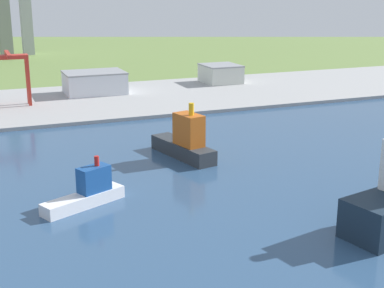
{
  "coord_description": "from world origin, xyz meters",
  "views": [
    {
      "loc": [
        -55.9,
        72.92,
        85.48
      ],
      "look_at": [
        13.14,
        245.49,
        32.7
      ],
      "focal_mm": 51.5,
      "sensor_mm": 36.0,
      "label": 1
    }
  ],
  "objects_px": {
    "container_barge": "(185,142)",
    "ferry_boat": "(88,192)",
    "port_crane_red": "(8,67)",
    "warehouse_annex": "(221,74)",
    "warehouse_main": "(95,82)"
  },
  "relations": [
    {
      "from": "container_barge",
      "to": "ferry_boat",
      "type": "xyz_separation_m",
      "value": [
        -60.24,
        -46.09,
        -2.99
      ]
    },
    {
      "from": "container_barge",
      "to": "port_crane_red",
      "type": "xyz_separation_m",
      "value": [
        -74.62,
        157.76,
        22.54
      ]
    },
    {
      "from": "container_barge",
      "to": "ferry_boat",
      "type": "bearing_deg",
      "value": -142.58
    },
    {
      "from": "ferry_boat",
      "to": "port_crane_red",
      "type": "height_order",
      "value": "port_crane_red"
    },
    {
      "from": "ferry_boat",
      "to": "port_crane_red",
      "type": "relative_size",
      "value": 0.91
    },
    {
      "from": "port_crane_red",
      "to": "warehouse_annex",
      "type": "xyz_separation_m",
      "value": [
        185.22,
        38.87,
        -20.64
      ]
    },
    {
      "from": "port_crane_red",
      "to": "warehouse_annex",
      "type": "distance_m",
      "value": 190.38
    },
    {
      "from": "ferry_boat",
      "to": "container_barge",
      "type": "bearing_deg",
      "value": 37.42
    },
    {
      "from": "warehouse_annex",
      "to": "container_barge",
      "type": "bearing_deg",
      "value": -119.36
    },
    {
      "from": "container_barge",
      "to": "warehouse_main",
      "type": "distance_m",
      "value": 186.54
    },
    {
      "from": "port_crane_red",
      "to": "warehouse_main",
      "type": "bearing_deg",
      "value": 23.01
    },
    {
      "from": "container_barge",
      "to": "warehouse_main",
      "type": "xyz_separation_m",
      "value": [
        -7.24,
        186.38,
        2.64
      ]
    },
    {
      "from": "warehouse_annex",
      "to": "warehouse_main",
      "type": "bearing_deg",
      "value": -175.03
    },
    {
      "from": "ferry_boat",
      "to": "warehouse_main",
      "type": "height_order",
      "value": "warehouse_main"
    },
    {
      "from": "ferry_boat",
      "to": "port_crane_red",
      "type": "distance_m",
      "value": 205.95
    }
  ]
}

